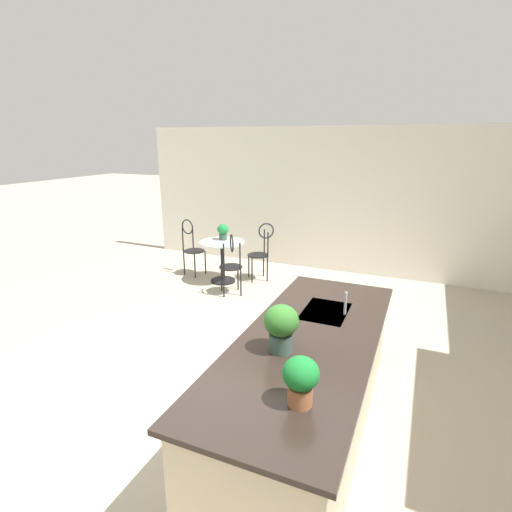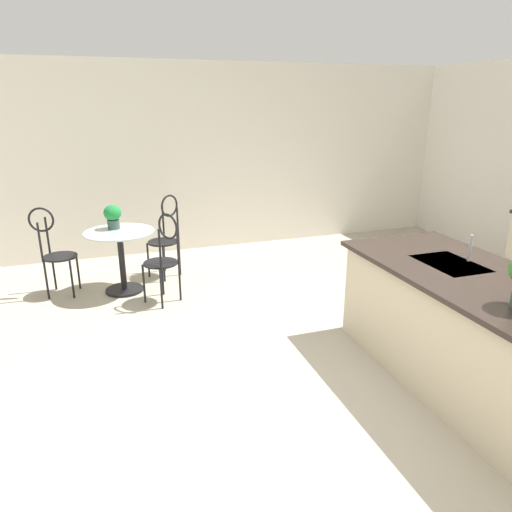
{
  "view_description": "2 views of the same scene",
  "coord_description": "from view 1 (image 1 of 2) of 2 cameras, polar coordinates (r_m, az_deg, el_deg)",
  "views": [
    {
      "loc": [
        3.15,
        1.61,
        2.48
      ],
      "look_at": [
        -1.17,
        -0.26,
        1.08
      ],
      "focal_mm": 27.84,
      "sensor_mm": 36.0,
      "label": 1
    },
    {
      "loc": [
        2.63,
        -1.78,
        2.17
      ],
      "look_at": [
        -0.81,
        -0.62,
        0.96
      ],
      "focal_mm": 32.91,
      "sensor_mm": 36.0,
      "label": 2
    }
  ],
  "objects": [
    {
      "name": "kitchen_island",
      "position": [
        3.57,
        7.36,
        -17.92
      ],
      "size": [
        2.8,
        1.06,
        0.92
      ],
      "color": "beige",
      "rests_on": "ground"
    },
    {
      "name": "wall_left_window",
      "position": [
        7.66,
        11.09,
        7.79
      ],
      "size": [
        0.12,
        7.8,
        2.7
      ],
      "primitive_type": "cube",
      "color": "silver",
      "rests_on": "ground"
    },
    {
      "name": "chair_near_window",
      "position": [
        7.51,
        -9.22,
        1.64
      ],
      "size": [
        0.45,
        0.51,
        1.04
      ],
      "color": "black",
      "rests_on": "ground"
    },
    {
      "name": "chair_by_island",
      "position": [
        6.4,
        -3.59,
        -0.78
      ],
      "size": [
        0.53,
        0.53,
        1.04
      ],
      "color": "black",
      "rests_on": "ground"
    },
    {
      "name": "bistro_table",
      "position": [
        7.05,
        -4.83,
        -0.24
      ],
      "size": [
        0.8,
        0.8,
        0.74
      ],
      "color": "black",
      "rests_on": "ground"
    },
    {
      "name": "potted_plant_on_table",
      "position": [
        7.07,
        -4.78,
        3.62
      ],
      "size": [
        0.2,
        0.2,
        0.28
      ],
      "color": "#385147",
      "rests_on": "bistro_table"
    },
    {
      "name": "sink_faucet",
      "position": [
        3.74,
        12.72,
        -6.65
      ],
      "size": [
        0.02,
        0.02,
        0.22
      ],
      "primitive_type": "cylinder",
      "color": "#B2B5BA",
      "rests_on": "kitchen_island"
    },
    {
      "name": "ground_plane",
      "position": [
        4.31,
        -3.18,
        -18.5
      ],
      "size": [
        40.0,
        40.0,
        0.0
      ],
      "primitive_type": "plane",
      "color": "#B2A893"
    },
    {
      "name": "potted_plant_counter_near",
      "position": [
        3.02,
        3.64,
        -9.92
      ],
      "size": [
        0.26,
        0.26,
        0.37
      ],
      "color": "#385147",
      "rests_on": "kitchen_island"
    },
    {
      "name": "potted_plant_counter_far",
      "position": [
        2.49,
        6.43,
        -17.06
      ],
      "size": [
        0.22,
        0.22,
        0.32
      ],
      "color": "#9E603D",
      "rests_on": "kitchen_island"
    },
    {
      "name": "chair_toward_desk",
      "position": [
        7.12,
        0.73,
        1.03
      ],
      "size": [
        0.53,
        0.53,
        1.04
      ],
      "color": "black",
      "rests_on": "ground"
    }
  ]
}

